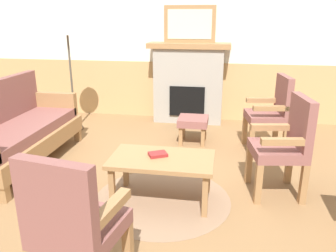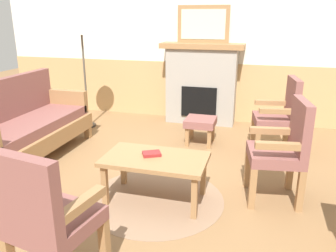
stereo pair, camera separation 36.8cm
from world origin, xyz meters
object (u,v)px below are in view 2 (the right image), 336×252
at_px(footstool, 200,124).
at_px(armchair_by_window_left, 281,113).
at_px(armchair_front_left, 46,215).
at_px(framed_picture, 203,24).
at_px(floor_lamp_by_couch, 81,32).
at_px(book_on_table, 152,154).
at_px(armchair_near_fireplace, 284,146).
at_px(couch, 27,127).
at_px(fireplace, 201,83).
at_px(coffee_table, 155,162).

relative_size(footstool, armchair_by_window_left, 0.41).
height_order(footstool, armchair_front_left, armchair_front_left).
relative_size(framed_picture, floor_lamp_by_couch, 0.48).
bearing_deg(armchair_front_left, book_on_table, 78.69).
bearing_deg(armchair_near_fireplace, framed_picture, 117.67).
bearing_deg(couch, armchair_near_fireplace, -4.21).
bearing_deg(footstool, floor_lamp_by_couch, 171.55).
bearing_deg(armchair_near_fireplace, footstool, 128.53).
distance_m(book_on_table, armchair_front_left, 1.31).
distance_m(framed_picture, armchair_near_fireplace, 2.75).
bearing_deg(floor_lamp_by_couch, framed_picture, 23.28).
bearing_deg(fireplace, armchair_front_left, -93.77).
distance_m(fireplace, floor_lamp_by_couch, 2.00).
distance_m(framed_picture, footstool, 1.63).
xyz_separation_m(couch, armchair_front_left, (1.52, -1.80, 0.14)).
height_order(armchair_by_window_left, armchair_front_left, same).
xyz_separation_m(fireplace, book_on_table, (0.00, -2.57, -0.20)).
bearing_deg(fireplace, armchair_near_fireplace, -62.33).
bearing_deg(coffee_table, floor_lamp_by_couch, 132.58).
height_order(footstool, armchair_near_fireplace, armchair_near_fireplace).
relative_size(armchair_near_fireplace, floor_lamp_by_couch, 0.58).
bearing_deg(framed_picture, floor_lamp_by_couch, -156.72).
relative_size(fireplace, armchair_front_left, 1.33).
distance_m(framed_picture, couch, 2.95).
distance_m(couch, armchair_near_fireplace, 2.97).
height_order(fireplace, armchair_near_fireplace, fireplace).
bearing_deg(armchair_near_fireplace, coffee_table, -163.45).
bearing_deg(book_on_table, footstool, 83.51).
distance_m(armchair_near_fireplace, armchair_by_window_left, 1.16).
relative_size(fireplace, armchair_near_fireplace, 1.33).
xyz_separation_m(framed_picture, armchair_front_left, (-0.25, -3.85, -1.02)).
bearing_deg(book_on_table, coffee_table, -37.09).
bearing_deg(coffee_table, framed_picture, 91.00).
relative_size(fireplace, floor_lamp_by_couch, 0.77).
xyz_separation_m(footstool, floor_lamp_by_couch, (-1.86, 0.28, 1.17)).
xyz_separation_m(coffee_table, book_on_table, (-0.04, 0.03, 0.07)).
bearing_deg(armchair_by_window_left, fireplace, 137.39).
distance_m(armchair_by_window_left, floor_lamp_by_couch, 3.04).
relative_size(fireplace, book_on_table, 7.82).
bearing_deg(coffee_table, armchair_near_fireplace, 16.55).
bearing_deg(armchair_near_fireplace, book_on_table, -165.49).
bearing_deg(coffee_table, footstool, 85.17).
bearing_deg(fireplace, couch, -131.00).
distance_m(footstool, armchair_by_window_left, 1.05).
bearing_deg(armchair_front_left, fireplace, 86.23).
xyz_separation_m(coffee_table, footstool, (0.14, 1.60, -0.10)).
height_order(footstool, armchair_by_window_left, armchair_by_window_left).
bearing_deg(footstool, framed_picture, 100.25).
distance_m(footstool, armchair_front_left, 2.89).
relative_size(armchair_near_fireplace, armchair_front_left, 1.00).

